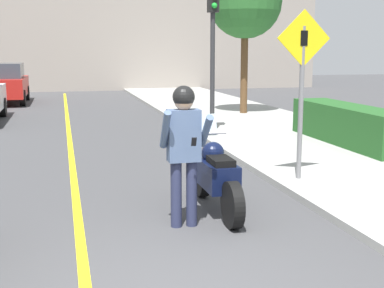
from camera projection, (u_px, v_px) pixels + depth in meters
sidewalk_curb at (379, 171)px, 9.68m from camera, size 4.40×44.00×0.11m
road_center_line at (72, 166)px, 10.34m from camera, size 0.12×36.00×0.01m
building_backdrop at (72, 4)px, 28.81m from camera, size 28.00×1.20×9.33m
motorcycle at (215, 176)px, 7.39m from camera, size 0.62×2.14×1.29m
person_biker at (184, 141)px, 6.61m from camera, size 0.59×0.48×1.79m
crossing_sign at (302, 79)px, 8.61m from camera, size 0.91×0.08×2.74m
traffic_light at (213, 29)px, 13.43m from camera, size 0.26×0.30×3.79m
hedge_row at (349, 125)px, 12.19m from camera, size 0.90×4.08×0.86m
street_tree at (245, 2)px, 17.54m from camera, size 2.43×2.43×4.90m
parked_car_red at (3, 83)px, 22.27m from camera, size 1.88×4.20×1.68m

